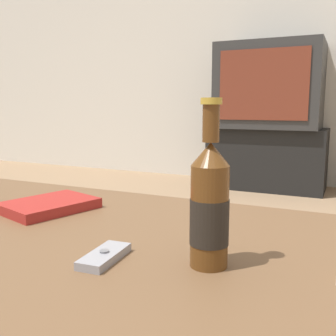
{
  "coord_description": "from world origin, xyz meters",
  "views": [
    {
      "loc": [
        0.47,
        -0.59,
        0.69
      ],
      "look_at": [
        0.07,
        0.28,
        0.54
      ],
      "focal_mm": 42.0,
      "sensor_mm": 36.0,
      "label": 1
    }
  ],
  "objects_px": {
    "beer_bottle": "(210,206)",
    "table_book": "(49,205)",
    "tv_stand": "(267,158)",
    "cell_phone": "(105,256)",
    "television": "(270,86)"
  },
  "relations": [
    {
      "from": "cell_phone",
      "to": "table_book",
      "type": "relative_size",
      "value": 0.47
    },
    {
      "from": "beer_bottle",
      "to": "table_book",
      "type": "distance_m",
      "value": 0.5
    },
    {
      "from": "tv_stand",
      "to": "television",
      "type": "relative_size",
      "value": 1.15
    },
    {
      "from": "cell_phone",
      "to": "table_book",
      "type": "distance_m",
      "value": 0.36
    },
    {
      "from": "tv_stand",
      "to": "cell_phone",
      "type": "relative_size",
      "value": 8.37
    },
    {
      "from": "tv_stand",
      "to": "cell_phone",
      "type": "distance_m",
      "value": 2.82
    },
    {
      "from": "television",
      "to": "beer_bottle",
      "type": "distance_m",
      "value": 2.8
    },
    {
      "from": "television",
      "to": "cell_phone",
      "type": "height_order",
      "value": "television"
    },
    {
      "from": "television",
      "to": "cell_phone",
      "type": "bearing_deg",
      "value": -84.51
    },
    {
      "from": "beer_bottle",
      "to": "cell_phone",
      "type": "xyz_separation_m",
      "value": [
        -0.16,
        -0.05,
        -0.09
      ]
    },
    {
      "from": "television",
      "to": "table_book",
      "type": "distance_m",
      "value": 2.62
    },
    {
      "from": "beer_bottle",
      "to": "cell_phone",
      "type": "bearing_deg",
      "value": -162.38
    },
    {
      "from": "beer_bottle",
      "to": "table_book",
      "type": "height_order",
      "value": "beer_bottle"
    },
    {
      "from": "tv_stand",
      "to": "table_book",
      "type": "xyz_separation_m",
      "value": [
        -0.03,
        -2.59,
        0.2
      ]
    },
    {
      "from": "tv_stand",
      "to": "table_book",
      "type": "height_order",
      "value": "tv_stand"
    }
  ]
}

